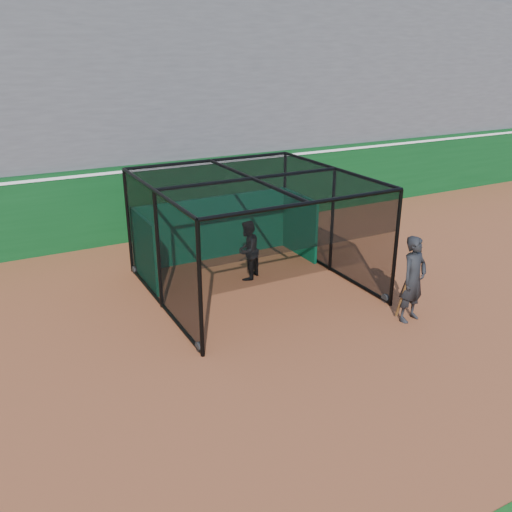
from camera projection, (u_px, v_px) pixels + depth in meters
name	position (u px, v px, depth m)	size (l,w,h in m)	color
ground	(282.00, 352.00, 11.38)	(120.00, 120.00, 0.00)	brown
outfield_wall	(152.00, 199.00, 17.92)	(50.00, 0.50, 2.50)	#0B3D16
grandstand	(114.00, 91.00, 19.88)	(50.00, 7.85, 8.95)	#4C4C4F
batting_cage	(252.00, 235.00, 13.95)	(5.12, 5.26, 2.95)	black
batter	(247.00, 250.00, 14.72)	(0.80, 0.63, 1.65)	black
on_deck_player	(413.00, 279.00, 12.37)	(0.83, 0.63, 2.05)	black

